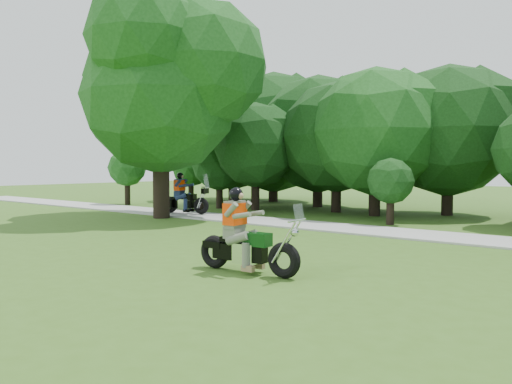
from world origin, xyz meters
The scene contains 6 objects.
ground centered at (0.00, 0.00, 0.00)m, with size 100.00×100.00×0.00m, color #375B1A.
walkway centered at (0.00, 8.00, 0.03)m, with size 60.00×2.20×0.06m, color #969691.
tree_line centered at (0.51, 14.78, 3.70)m, with size 39.18×12.56×7.78m.
big_tree_west centered at (-10.54, 6.85, 5.76)m, with size 8.64×6.56×9.96m.
chopper_motorcycle centered at (-1.02, 0.56, 0.64)m, with size 2.41×0.68×1.72m.
touring_motorcycle centered at (-10.81, 7.97, 0.72)m, with size 2.36×1.06×1.81m.
Camera 1 is at (5.45, -7.04, 2.15)m, focal length 35.00 mm.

